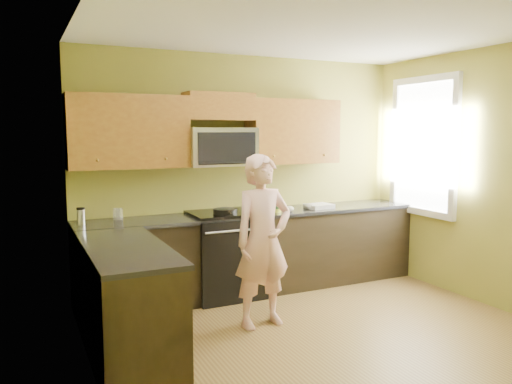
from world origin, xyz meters
TOP-DOWN VIEW (x-y plane):
  - floor at (0.00, 0.00)m, footprint 4.00×4.00m
  - ceiling at (0.00, 0.00)m, footprint 4.00×4.00m
  - wall_back at (0.00, 2.00)m, footprint 4.00×0.00m
  - wall_left at (-2.00, 0.00)m, footprint 0.00×4.00m
  - wall_right at (2.00, 0.00)m, footprint 0.00×4.00m
  - cabinet_back_run at (0.00, 1.70)m, footprint 4.00×0.60m
  - cabinet_left_run at (-1.70, 0.60)m, footprint 0.60×1.60m
  - countertop_back at (0.00, 1.69)m, footprint 4.00×0.62m
  - countertop_left at (-1.69, 0.60)m, footprint 0.62×1.60m
  - stove at (-0.40, 1.68)m, footprint 0.76×0.65m
  - microwave at (-0.40, 1.80)m, footprint 0.76×0.40m
  - upper_cab_left at (-1.39, 1.83)m, footprint 1.22×0.33m
  - upper_cab_right at (0.54, 1.83)m, footprint 1.12×0.33m
  - upper_cab_over_mw at (-0.40, 1.83)m, footprint 0.76×0.33m
  - window at (1.98, 1.20)m, footprint 0.06×1.06m
  - woman at (-0.40, 0.73)m, footprint 0.62×0.44m
  - frying_pan at (-0.45, 1.54)m, footprint 0.33×0.49m
  - butter_tub at (0.19, 1.58)m, footprint 0.14×0.14m
  - toast_slice at (0.21, 1.63)m, footprint 0.12×0.12m
  - napkin_a at (0.35, 1.58)m, footprint 0.14×0.14m
  - napkin_b at (0.66, 1.64)m, footprint 0.15×0.15m
  - dish_towel at (0.79, 1.62)m, footprint 0.32×0.27m
  - travel_mug at (-1.90, 1.70)m, footprint 0.08×0.08m
  - glass_a at (-1.53, 1.86)m, footprint 0.09×0.09m
  - glass_b at (-1.51, 1.85)m, footprint 0.08×0.08m

SIDE VIEW (x-z plane):
  - floor at x=0.00m, z-range 0.00..0.00m
  - cabinet_back_run at x=0.00m, z-range 0.00..0.88m
  - cabinet_left_run at x=-1.70m, z-range 0.00..0.88m
  - stove at x=-0.40m, z-range 0.00..0.95m
  - woman at x=-0.40m, z-range 0.00..1.62m
  - countertop_back at x=0.00m, z-range 0.88..0.92m
  - countertop_left at x=-1.69m, z-range 0.88..0.92m
  - butter_tub at x=0.19m, z-range 0.88..0.96m
  - travel_mug at x=-1.90m, z-range 0.83..1.01m
  - toast_slice at x=0.21m, z-range 0.92..0.93m
  - dish_towel at x=0.79m, z-range 0.92..0.97m
  - frying_pan at x=-0.45m, z-range 0.92..0.98m
  - napkin_a at x=0.35m, z-range 0.92..0.98m
  - napkin_b at x=0.66m, z-range 0.92..0.99m
  - glass_a at x=-1.53m, z-range 0.92..1.04m
  - glass_b at x=-1.51m, z-range 0.92..1.04m
  - wall_back at x=0.00m, z-range -0.65..3.35m
  - wall_left at x=-2.00m, z-range -0.65..3.35m
  - wall_right at x=2.00m, z-range -0.65..3.35m
  - microwave at x=-0.40m, z-range 1.24..1.66m
  - upper_cab_left at x=-1.39m, z-range 1.07..1.82m
  - upper_cab_right at x=0.54m, z-range 1.07..1.82m
  - window at x=1.98m, z-range 0.82..2.48m
  - upper_cab_over_mw at x=-0.40m, z-range 1.95..2.25m
  - ceiling at x=0.00m, z-range 2.70..2.70m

